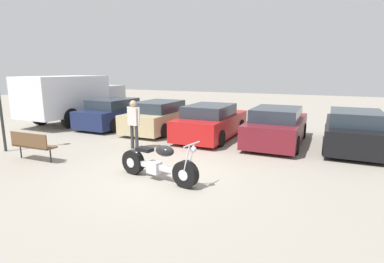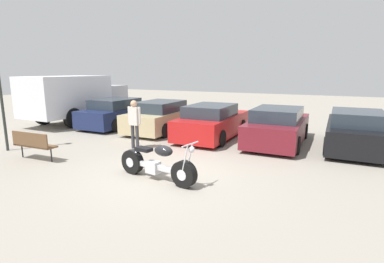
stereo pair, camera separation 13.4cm
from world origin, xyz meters
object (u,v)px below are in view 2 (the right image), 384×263
object	(u,v)px
park_bench	(33,143)
parked_car_navy	(118,113)
parked_car_champagne	(162,117)
parked_car_black	(356,131)
parked_car_red	(212,122)
delivery_truck	(75,96)
person_standing	(134,120)
parked_car_maroon	(278,127)
motorcycle	(156,164)

from	to	relation	value
park_bench	parked_car_navy	bearing A→B (deg)	104.27
parked_car_navy	parked_car_champagne	distance (m)	2.59
parked_car_black	park_bench	bearing A→B (deg)	-146.99
parked_car_red	delivery_truck	size ratio (longest dim) A/B	0.73
parked_car_red	person_standing	size ratio (longest dim) A/B	2.47
parked_car_navy	parked_car_champagne	world-z (taller)	same
parked_car_champagne	park_bench	bearing A→B (deg)	-101.17
person_standing	parked_car_maroon	bearing A→B (deg)	34.04
parked_car_maroon	delivery_truck	world-z (taller)	delivery_truck
parked_car_navy	park_bench	bearing A→B (deg)	-75.73
parked_car_red	delivery_truck	xyz separation A→B (m)	(-7.89, 0.32, 0.74)
parked_car_maroon	parked_car_black	world-z (taller)	same
parked_car_black	person_standing	size ratio (longest dim) A/B	2.47
parked_car_red	park_bench	xyz separation A→B (m)	(-3.72, -5.34, -0.09)
parked_car_black	delivery_truck	distance (m)	13.09
motorcycle	delivery_truck	size ratio (longest dim) A/B	0.41
parked_car_navy	parked_car_maroon	distance (m)	7.78
motorcycle	person_standing	xyz separation A→B (m)	(-2.32, 2.29, 0.60)
parked_car_navy	parked_car_red	bearing A→B (deg)	-4.68
park_bench	parked_car_red	bearing A→B (deg)	55.15
parked_car_champagne	delivery_truck	size ratio (longest dim) A/B	0.73
parked_car_champagne	parked_car_maroon	xyz separation A→B (m)	(5.18, -0.23, 0.00)
motorcycle	delivery_truck	world-z (taller)	delivery_truck
parked_car_red	parked_car_black	bearing A→B (deg)	4.88
parked_car_red	delivery_truck	world-z (taller)	delivery_truck
parked_car_black	park_bench	size ratio (longest dim) A/B	2.85
motorcycle	park_bench	distance (m)	4.27
motorcycle	person_standing	world-z (taller)	person_standing
motorcycle	parked_car_champagne	size ratio (longest dim) A/B	0.56
parked_car_navy	parked_car_black	bearing A→B (deg)	0.10
parked_car_red	parked_car_champagne	bearing A→B (deg)	171.98
parked_car_champagne	parked_car_red	bearing A→B (deg)	-8.02
person_standing	motorcycle	bearing A→B (deg)	-44.57
parked_car_maroon	parked_car_black	distance (m)	2.61
motorcycle	delivery_truck	distance (m)	10.07
motorcycle	person_standing	distance (m)	3.32
parked_car_black	park_bench	xyz separation A→B (m)	(-8.90, -5.78, -0.09)
motorcycle	parked_car_red	distance (m)	5.14
motorcycle	parked_car_maroon	xyz separation A→B (m)	(2.05, 5.24, 0.22)
parked_car_maroon	person_standing	distance (m)	5.29
delivery_truck	park_bench	size ratio (longest dim) A/B	3.89
parked_car_champagne	parked_car_navy	bearing A→B (deg)	178.70
motorcycle	delivery_truck	bearing A→B (deg)	147.21
parked_car_navy	delivery_truck	size ratio (longest dim) A/B	0.73
parked_car_champagne	delivery_truck	world-z (taller)	delivery_truck
parked_car_navy	parked_car_red	world-z (taller)	same
parked_car_champagne	parked_car_black	distance (m)	7.77
delivery_truck	person_standing	xyz separation A→B (m)	(6.11, -3.14, -0.36)
motorcycle	parked_car_red	xyz separation A→B (m)	(-0.54, 5.11, 0.22)
parked_car_red	park_bench	distance (m)	6.50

